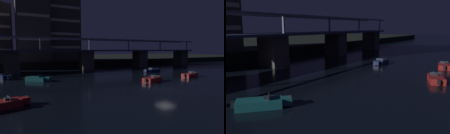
{
  "view_description": "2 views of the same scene",
  "coord_description": "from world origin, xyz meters",
  "views": [
    {
      "loc": [
        -20.37,
        -21.08,
        6.01
      ],
      "look_at": [
        -0.16,
        16.96,
        2.09
      ],
      "focal_mm": 30.38,
      "sensor_mm": 36.0,
      "label": 1
    },
    {
      "loc": [
        -28.97,
        0.89,
        7.15
      ],
      "look_at": [
        -1.45,
        19.13,
        1.47
      ],
      "focal_mm": 37.58,
      "sensor_mm": 36.0,
      "label": 2
    }
  ],
  "objects": [
    {
      "name": "ground_plane",
      "position": [
        0.0,
        0.0,
        0.0
      ],
      "size": [
        400.0,
        400.0,
        0.0
      ],
      "primitive_type": "plane",
      "color": "black"
    },
    {
      "name": "far_riverbank",
      "position": [
        0.0,
        82.26,
        1.1
      ],
      "size": [
        240.0,
        80.0,
        2.2
      ],
      "primitive_type": "cube",
      "color": "black",
      "rests_on": "ground"
    },
    {
      "name": "river_bridge",
      "position": [
        0.0,
        34.26,
        4.05
      ],
      "size": [
        87.61,
        6.4,
        9.38
      ],
      "color": "#4C4944",
      "rests_on": "ground"
    },
    {
      "name": "tower_west_tall",
      "position": [
        -13.78,
        47.96,
        20.42
      ],
      "size": [
        10.0,
        10.71,
        36.74
      ],
      "color": "#423D38",
      "rests_on": "far_riverbank"
    },
    {
      "name": "tower_central",
      "position": [
        -3.55,
        51.88,
        14.17
      ],
      "size": [
        12.91,
        9.56,
        24.25
      ],
      "color": "#423D38",
      "rests_on": "far_riverbank"
    },
    {
      "name": "speedboat_near_left",
      "position": [
        -21.38,
        0.99,
        0.41
      ],
      "size": [
        5.19,
        2.75,
        1.16
      ],
      "color": "maroon",
      "rests_on": "ground"
    },
    {
      "name": "speedboat_near_right",
      "position": [
        -16.04,
        17.62,
        0.41
      ],
      "size": [
        4.56,
        4.18,
        1.16
      ],
      "color": "#196066",
      "rests_on": "ground"
    },
    {
      "name": "speedboat_mid_left",
      "position": [
        14.66,
        7.7,
        0.41
      ],
      "size": [
        5.22,
        2.53,
        1.16
      ],
      "color": "maroon",
      "rests_on": "ground"
    },
    {
      "name": "speedboat_mid_center",
      "position": [
        13.25,
        18.87,
        0.41
      ],
      "size": [
        5.23,
        2.09,
        1.16
      ],
      "color": "#19234C",
      "rests_on": "ground"
    },
    {
      "name": "speedboat_mid_right",
      "position": [
        3.13,
        6.75,
        0.41
      ],
      "size": [
        5.13,
        2.96,
        1.16
      ],
      "color": "maroon",
      "rests_on": "ground"
    },
    {
      "name": "speedboat_far_left",
      "position": [
        -21.98,
        24.42,
        0.41
      ],
      "size": [
        3.48,
        4.9,
        1.16
      ],
      "color": "#19234C",
      "rests_on": "ground"
    }
  ]
}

